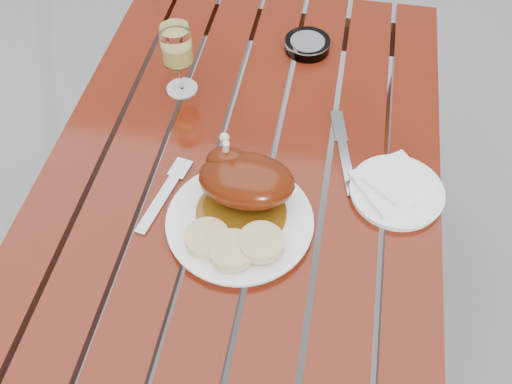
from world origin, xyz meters
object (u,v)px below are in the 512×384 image
dinner_plate (240,222)px  ashtray (307,45)px  table (247,250)px  side_plate (396,192)px  wine_glass (178,60)px

dinner_plate → ashtray: size_ratio=2.51×
dinner_plate → table: bearing=97.9°
side_plate → ashtray: size_ratio=1.67×
dinner_plate → ashtray: (0.06, 0.54, 0.00)m
side_plate → dinner_plate: bearing=-156.3°
wine_glass → ashtray: 0.34m
wine_glass → ashtray: (0.26, 0.19, -0.07)m
table → side_plate: (0.31, -0.05, 0.38)m
table → ashtray: (0.08, 0.37, 0.39)m
wine_glass → side_plate: (0.49, -0.22, -0.08)m
ashtray → wine_glass: bearing=-143.6°
table → dinner_plate: (0.02, -0.18, 0.38)m
side_plate → ashtray: bearing=118.7°
dinner_plate → wine_glass: bearing=120.4°
table → side_plate: bearing=-9.2°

